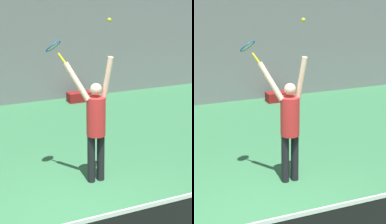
% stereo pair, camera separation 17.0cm
% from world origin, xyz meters
% --- Properties ---
extents(tennis_player, '(0.77, 0.45, 2.13)m').
position_xyz_m(tennis_player, '(0.70, 1.29, 1.06)').
color(tennis_player, black).
rests_on(tennis_player, ground_plane).
extents(tennis_racket, '(0.36, 0.36, 0.36)m').
position_xyz_m(tennis_racket, '(0.14, 1.65, 2.26)').
color(tennis_racket, yellow).
extents(tennis_ball, '(0.07, 0.07, 0.07)m').
position_xyz_m(tennis_ball, '(0.90, 1.23, 2.69)').
color(tennis_ball, '#CCDB2D').
extents(equipment_bag, '(0.65, 0.34, 0.27)m').
position_xyz_m(equipment_bag, '(2.20, 5.90, 0.13)').
color(equipment_bag, maroon).
rests_on(equipment_bag, ground_plane).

